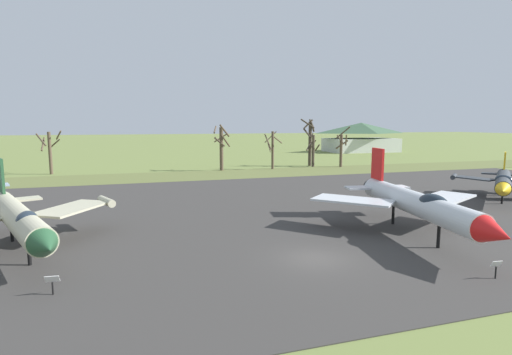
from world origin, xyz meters
The scene contains 15 objects.
ground_plane centered at (0.00, 0.00, 0.00)m, with size 600.00×600.00×0.00m, color olive.
asphalt_apron centered at (0.00, 13.28, 0.03)m, with size 106.60×44.25×0.05m, color #383533.
grass_verge_strip centered at (0.00, 41.40, 0.03)m, with size 166.60×12.00×0.06m, color #5F6835.
jet_fighter_front_left centered at (-17.27, 6.69, 2.32)m, with size 13.31×15.47×5.60m.
info_placard_front_left centered at (-14.21, -0.95, 0.65)m, with size 0.66×0.30×1.00m.
jet_fighter_front_right centered at (27.28, 11.18, 2.10)m, with size 12.68×11.81×4.80m.
jet_fighter_rear_center centered at (9.07, 2.41, 2.47)m, with size 13.77×17.36×5.98m.
info_placard_rear_center centered at (7.57, -5.75, 0.65)m, with size 0.61×0.28×1.03m.
bare_tree_far_left centered at (-22.53, 50.36, 4.01)m, with size 3.99×3.94×7.06m.
bare_tree_left_of_center centered at (4.82, 46.86, 4.24)m, with size 3.10×3.06×7.98m.
bare_tree_center centered at (13.90, 46.21, 3.77)m, with size 3.05×2.87×6.76m.
bare_tree_right_of_center centered at (22.77, 48.20, 3.32)m, with size 2.46×2.41×6.37m.
bare_tree_far_right centered at (22.73, 49.57, 5.04)m, with size 3.02×3.14×9.04m.
bare_tree_backdrop_extra centered at (27.58, 45.96, 3.66)m, with size 2.94×3.27×7.60m.
visitor_building centered at (53.89, 81.48, 4.21)m, with size 20.77×12.78×8.36m.
Camera 1 is at (-10.53, -21.31, 8.11)m, focal length 28.38 mm.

